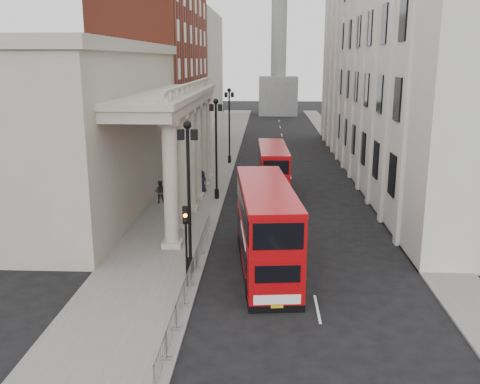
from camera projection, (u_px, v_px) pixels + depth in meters
The scene contains 19 objects.
ground at pixel (192, 306), 25.62m from camera, with size 260.00×260.00×0.00m, color black.
sidewalk_west at pixel (202, 174), 54.82m from camera, with size 6.00×140.00×0.12m, color slate.
sidewalk_east at pixel (364, 176), 54.06m from camera, with size 3.00×140.00×0.12m, color slate.
kerb at pixel (231, 174), 54.68m from camera, with size 0.20×140.00×0.14m, color slate.
portico_building at pixel (89, 131), 42.10m from camera, with size 9.00×28.00×12.00m, color #9F9685.
brick_building at pixel (160, 63), 69.98m from camera, with size 9.00×32.00×22.00m, color maroon.
west_building_far at pixel (193, 67), 101.23m from camera, with size 9.00×30.00×20.00m, color #9F9685.
east_building at pixel (393, 49), 52.87m from camera, with size 8.00×55.00×25.00m, color beige.
monument_column at pixel (279, 37), 110.66m from camera, with size 8.00×8.00×54.20m.
lamp_post_south at pixel (189, 187), 28.34m from camera, with size 1.05×0.44×8.32m.
lamp_post_mid at pixel (216, 142), 43.85m from camera, with size 1.05×0.44×8.32m.
lamp_post_north at pixel (229, 120), 59.35m from camera, with size 1.05×0.44×8.32m.
traffic_light at pixel (186, 232), 26.81m from camera, with size 0.28×0.33×4.30m.
crowd_barriers at pixel (191, 275), 27.63m from camera, with size 0.50×18.75×1.10m.
bus_near at pixel (266, 226), 29.67m from camera, with size 3.77×11.33×4.80m.
bus_far at pixel (273, 169), 46.79m from camera, with size 2.70×9.74×4.17m.
pedestrian_a at pixel (183, 198), 41.74m from camera, with size 0.60×0.39×1.65m, color black.
pedestrian_b at pixel (160, 192), 43.38m from camera, with size 0.91×0.71×1.87m, color #2A2522.
pedestrian_c at pixel (202, 181), 46.88m from camera, with size 0.94×0.61×1.93m, color black.
Camera 1 is at (3.44, -23.40, 11.51)m, focal length 40.00 mm.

